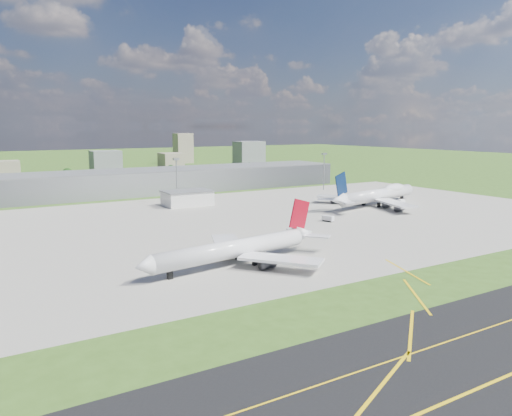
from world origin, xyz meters
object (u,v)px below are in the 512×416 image
van_white_near (328,219)px  tug_yellow (204,252)px  airliner_red_twin (239,249)px  airliner_blue_quad (378,195)px  van_white_far (401,202)px

van_white_near → tug_yellow: bearing=90.7°
airliner_red_twin → airliner_blue_quad: bearing=-160.9°
airliner_blue_quad → van_white_near: (-56.10, -24.46, -4.49)m
airliner_red_twin → van_white_near: size_ratio=11.69×
airliner_blue_quad → airliner_red_twin: bearing=-165.7°
van_white_near → airliner_blue_quad: bearing=-84.3°
airliner_blue_quad → van_white_near: airliner_blue_quad is taller
tug_yellow → van_white_near: (76.36, 25.69, 0.39)m
airliner_blue_quad → tug_yellow: airliner_blue_quad is taller
van_white_far → airliner_red_twin: bearing=-167.2°
airliner_red_twin → airliner_blue_quad: 143.96m
van_white_near → van_white_far: van_white_near is taller
airliner_red_twin → van_white_near: bearing=-158.0°
airliner_red_twin → van_white_near: (71.63, 41.95, -3.72)m
airliner_red_twin → airliner_blue_quad: (127.73, 66.40, 0.77)m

